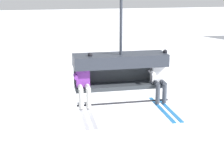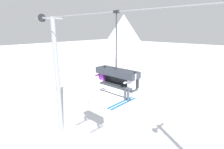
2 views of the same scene
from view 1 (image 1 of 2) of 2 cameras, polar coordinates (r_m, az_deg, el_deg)
chairlift_chair at (r=8.50m, az=1.35°, el=1.71°), size 2.32×0.74×3.85m
skier_purple at (r=8.22m, az=-4.75°, el=-1.01°), size 0.48×1.70×1.34m
skier_white at (r=8.63m, az=7.80°, el=-0.30°), size 0.48×1.70×1.34m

